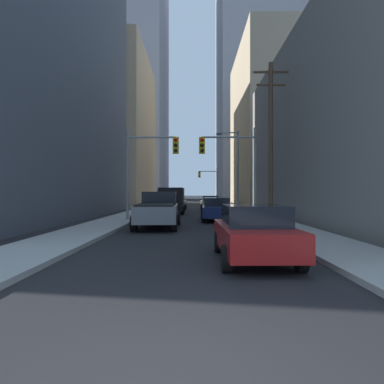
{
  "coord_description": "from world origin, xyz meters",
  "views": [
    {
      "loc": [
        0.17,
        -3.21,
        1.85
      ],
      "look_at": [
        0.0,
        28.36,
        1.9
      ],
      "focal_mm": 32.21,
      "sensor_mm": 36.0,
      "label": 1
    }
  ],
  "objects_px": {
    "sedan_red": "(254,233)",
    "traffic_signal_far_right": "(209,180)",
    "traffic_signal_near_right": "(231,158)",
    "sedan_blue": "(177,203)",
    "pickup_truck_grey": "(158,210)",
    "sedan_beige": "(210,203)",
    "sedan_navy": "(216,209)",
    "traffic_signal_near_left": "(150,159)",
    "cargo_van_black": "(172,199)"
  },
  "relations": [
    {
      "from": "sedan_beige",
      "to": "traffic_signal_near_right",
      "type": "xyz_separation_m",
      "value": [
        0.64,
        -14.69,
        3.27
      ]
    },
    {
      "from": "sedan_blue",
      "to": "traffic_signal_near_right",
      "type": "bearing_deg",
      "value": -74.84
    },
    {
      "from": "cargo_van_black",
      "to": "traffic_signal_near_left",
      "type": "xyz_separation_m",
      "value": [
        -0.93,
        -8.16,
        2.74
      ]
    },
    {
      "from": "pickup_truck_grey",
      "to": "cargo_van_black",
      "type": "xyz_separation_m",
      "value": [
        -0.02,
        11.96,
        0.35
      ]
    },
    {
      "from": "traffic_signal_near_left",
      "to": "pickup_truck_grey",
      "type": "bearing_deg",
      "value": -76.02
    },
    {
      "from": "traffic_signal_near_right",
      "to": "traffic_signal_far_right",
      "type": "relative_size",
      "value": 1.0
    },
    {
      "from": "sedan_navy",
      "to": "pickup_truck_grey",
      "type": "bearing_deg",
      "value": -128.99
    },
    {
      "from": "traffic_signal_near_right",
      "to": "traffic_signal_far_right",
      "type": "height_order",
      "value": "same"
    },
    {
      "from": "pickup_truck_grey",
      "to": "sedan_beige",
      "type": "height_order",
      "value": "pickup_truck_grey"
    },
    {
      "from": "sedan_red",
      "to": "traffic_signal_far_right",
      "type": "distance_m",
      "value": 48.14
    },
    {
      "from": "traffic_signal_near_left",
      "to": "traffic_signal_near_right",
      "type": "bearing_deg",
      "value": 0.0
    },
    {
      "from": "pickup_truck_grey",
      "to": "sedan_beige",
      "type": "distance_m",
      "value": 18.84
    },
    {
      "from": "sedan_blue",
      "to": "traffic_signal_near_left",
      "type": "xyz_separation_m",
      "value": [
        -1.05,
        -15.31,
        3.25
      ]
    },
    {
      "from": "sedan_navy",
      "to": "traffic_signal_near_right",
      "type": "xyz_separation_m",
      "value": [
        0.9,
        -0.33,
        3.27
      ]
    },
    {
      "from": "cargo_van_black",
      "to": "sedan_navy",
      "type": "bearing_deg",
      "value": -66.72
    },
    {
      "from": "traffic_signal_near_left",
      "to": "traffic_signal_far_right",
      "type": "height_order",
      "value": "same"
    },
    {
      "from": "traffic_signal_near_right",
      "to": "sedan_navy",
      "type": "bearing_deg",
      "value": 159.61
    },
    {
      "from": "cargo_van_black",
      "to": "sedan_navy",
      "type": "xyz_separation_m",
      "value": [
        3.37,
        -7.83,
        -0.52
      ]
    },
    {
      "from": "traffic_signal_near_left",
      "to": "traffic_signal_near_right",
      "type": "distance_m",
      "value": 5.19
    },
    {
      "from": "traffic_signal_near_right",
      "to": "traffic_signal_far_right",
      "type": "xyz_separation_m",
      "value": [
        0.19,
        35.31,
        -0.02
      ]
    },
    {
      "from": "sedan_red",
      "to": "traffic_signal_near_right",
      "type": "height_order",
      "value": "traffic_signal_near_right"
    },
    {
      "from": "sedan_blue",
      "to": "traffic_signal_near_right",
      "type": "relative_size",
      "value": 0.71
    },
    {
      "from": "cargo_van_black",
      "to": "traffic_signal_near_left",
      "type": "distance_m",
      "value": 8.66
    },
    {
      "from": "pickup_truck_grey",
      "to": "traffic_signal_near_right",
      "type": "xyz_separation_m",
      "value": [
        4.25,
        3.8,
        3.1
      ]
    },
    {
      "from": "traffic_signal_near_left",
      "to": "sedan_blue",
      "type": "bearing_deg",
      "value": 86.1
    },
    {
      "from": "cargo_van_black",
      "to": "traffic_signal_far_right",
      "type": "relative_size",
      "value": 0.87
    },
    {
      "from": "sedan_blue",
      "to": "traffic_signal_near_right",
      "type": "height_order",
      "value": "traffic_signal_near_right"
    },
    {
      "from": "pickup_truck_grey",
      "to": "traffic_signal_far_right",
      "type": "xyz_separation_m",
      "value": [
        4.44,
        39.12,
        3.08
      ]
    },
    {
      "from": "sedan_beige",
      "to": "traffic_signal_near_left",
      "type": "height_order",
      "value": "traffic_signal_near_left"
    },
    {
      "from": "sedan_beige",
      "to": "traffic_signal_far_right",
      "type": "distance_m",
      "value": 20.9
    },
    {
      "from": "sedan_blue",
      "to": "traffic_signal_near_left",
      "type": "height_order",
      "value": "traffic_signal_near_left"
    },
    {
      "from": "traffic_signal_near_right",
      "to": "sedan_blue",
      "type": "bearing_deg",
      "value": 105.16
    },
    {
      "from": "sedan_beige",
      "to": "traffic_signal_far_right",
      "type": "bearing_deg",
      "value": 87.7
    },
    {
      "from": "pickup_truck_grey",
      "to": "sedan_navy",
      "type": "height_order",
      "value": "pickup_truck_grey"
    },
    {
      "from": "sedan_red",
      "to": "traffic_signal_near_right",
      "type": "bearing_deg",
      "value": 86.67
    },
    {
      "from": "sedan_navy",
      "to": "sedan_blue",
      "type": "relative_size",
      "value": 1.0
    },
    {
      "from": "cargo_van_black",
      "to": "traffic_signal_near_right",
      "type": "relative_size",
      "value": 0.87
    },
    {
      "from": "cargo_van_black",
      "to": "sedan_beige",
      "type": "distance_m",
      "value": 7.48
    },
    {
      "from": "sedan_navy",
      "to": "sedan_beige",
      "type": "relative_size",
      "value": 1.0
    },
    {
      "from": "sedan_navy",
      "to": "traffic_signal_near_left",
      "type": "distance_m",
      "value": 5.4
    },
    {
      "from": "sedan_red",
      "to": "sedan_blue",
      "type": "height_order",
      "value": "same"
    },
    {
      "from": "cargo_van_black",
      "to": "traffic_signal_near_right",
      "type": "distance_m",
      "value": 9.61
    },
    {
      "from": "traffic_signal_far_right",
      "to": "sedan_red",
      "type": "bearing_deg",
      "value": -91.11
    },
    {
      "from": "sedan_navy",
      "to": "traffic_signal_near_right",
      "type": "relative_size",
      "value": 0.71
    },
    {
      "from": "cargo_van_black",
      "to": "traffic_signal_far_right",
      "type": "height_order",
      "value": "traffic_signal_far_right"
    },
    {
      "from": "sedan_navy",
      "to": "sedan_blue",
      "type": "height_order",
      "value": "same"
    },
    {
      "from": "pickup_truck_grey",
      "to": "sedan_red",
      "type": "height_order",
      "value": "pickup_truck_grey"
    },
    {
      "from": "sedan_red",
      "to": "sedan_beige",
      "type": "relative_size",
      "value": 0.99
    },
    {
      "from": "sedan_beige",
      "to": "sedan_navy",
      "type": "bearing_deg",
      "value": -91.02
    },
    {
      "from": "traffic_signal_near_left",
      "to": "traffic_signal_near_right",
      "type": "height_order",
      "value": "same"
    }
  ]
}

